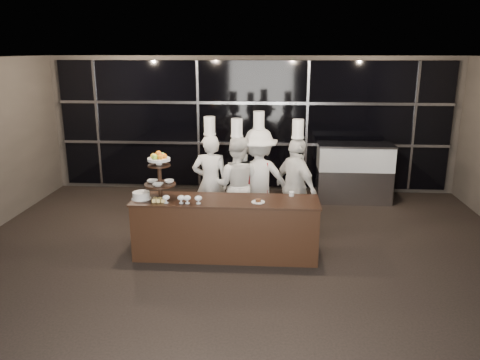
# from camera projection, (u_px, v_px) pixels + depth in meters

# --- Properties ---
(room) EXTENTS (10.00, 10.00, 10.00)m
(room) POSITION_uv_depth(u_px,v_px,m) (235.00, 189.00, 5.61)
(room) COLOR black
(room) RESTS_ON ground
(window_wall) EXTENTS (8.60, 0.10, 2.80)m
(window_wall) POSITION_uv_depth(u_px,v_px,m) (252.00, 125.00, 10.35)
(window_wall) COLOR black
(window_wall) RESTS_ON ground
(buffet_counter) EXTENTS (2.84, 0.74, 0.92)m
(buffet_counter) POSITION_uv_depth(u_px,v_px,m) (226.00, 228.00, 7.22)
(buffet_counter) COLOR black
(buffet_counter) RESTS_ON ground
(display_stand) EXTENTS (0.48, 0.48, 0.74)m
(display_stand) POSITION_uv_depth(u_px,v_px,m) (159.00, 172.00, 7.05)
(display_stand) COLOR black
(display_stand) RESTS_ON buffet_counter
(compotes) EXTENTS (0.59, 0.11, 0.12)m
(compotes) POSITION_uv_depth(u_px,v_px,m) (183.00, 198.00, 6.91)
(compotes) COLOR silver
(compotes) RESTS_ON buffet_counter
(layer_cake) EXTENTS (0.30, 0.30, 0.11)m
(layer_cake) POSITION_uv_depth(u_px,v_px,m) (141.00, 196.00, 7.12)
(layer_cake) COLOR white
(layer_cake) RESTS_ON buffet_counter
(pastry_squares) EXTENTS (0.20, 0.13, 0.05)m
(pastry_squares) POSITION_uv_depth(u_px,v_px,m) (159.00, 200.00, 7.00)
(pastry_squares) COLOR #FEDB7C
(pastry_squares) RESTS_ON buffet_counter
(small_plate) EXTENTS (0.20, 0.20, 0.05)m
(small_plate) POSITION_uv_depth(u_px,v_px,m) (258.00, 201.00, 6.97)
(small_plate) COLOR white
(small_plate) RESTS_ON buffet_counter
(chef_cup) EXTENTS (0.08, 0.08, 0.07)m
(chef_cup) POSITION_uv_depth(u_px,v_px,m) (292.00, 194.00, 7.27)
(chef_cup) COLOR white
(chef_cup) RESTS_ON buffet_counter
(display_case) EXTENTS (1.55, 0.68, 1.24)m
(display_case) POSITION_uv_depth(u_px,v_px,m) (354.00, 170.00, 9.82)
(display_case) COLOR #A5A5AA
(display_case) RESTS_ON ground
(chef_a) EXTENTS (0.66, 0.46, 2.04)m
(chef_a) POSITION_uv_depth(u_px,v_px,m) (211.00, 182.00, 8.15)
(chef_a) COLOR silver
(chef_a) RESTS_ON ground
(chef_b) EXTENTS (0.91, 0.75, 2.01)m
(chef_b) POSITION_uv_depth(u_px,v_px,m) (237.00, 184.00, 8.09)
(chef_b) COLOR white
(chef_b) RESTS_ON ground
(chef_c) EXTENTS (1.30, 0.95, 2.11)m
(chef_c) POSITION_uv_depth(u_px,v_px,m) (258.00, 179.00, 8.24)
(chef_c) COLOR white
(chef_c) RESTS_ON ground
(chef_d) EXTENTS (0.92, 1.07, 2.03)m
(chef_d) POSITION_uv_depth(u_px,v_px,m) (296.00, 187.00, 7.87)
(chef_d) COLOR white
(chef_d) RESTS_ON ground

